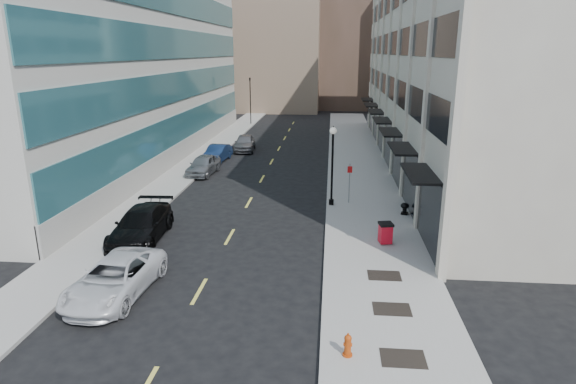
% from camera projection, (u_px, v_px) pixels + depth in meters
% --- Properties ---
extents(ground, '(160.00, 160.00, 0.00)m').
position_uv_depth(ground, '(185.00, 317.00, 17.62)').
color(ground, black).
rests_on(ground, ground).
extents(sidewalk_right, '(5.00, 80.00, 0.15)m').
position_uv_depth(sidewalk_right, '(361.00, 180.00, 36.07)').
color(sidewalk_right, '#99968B').
rests_on(sidewalk_right, ground).
extents(sidewalk_left, '(3.00, 80.00, 0.15)m').
position_uv_depth(sidewalk_left, '(179.00, 176.00, 37.28)').
color(sidewalk_left, '#99968B').
rests_on(sidewalk_left, ground).
extents(building_right, '(15.30, 46.50, 18.25)m').
position_uv_depth(building_right, '(477.00, 56.00, 39.43)').
color(building_right, beige).
rests_on(building_right, ground).
extents(building_left, '(16.14, 46.00, 20.00)m').
position_uv_depth(building_left, '(91.00, 44.00, 42.00)').
color(building_left, beige).
rests_on(building_left, ground).
extents(skyline_tan_near, '(14.00, 18.00, 28.00)m').
position_uv_depth(skyline_tan_near, '(278.00, 22.00, 79.03)').
color(skyline_tan_near, '#7D6652').
rests_on(skyline_tan_near, ground).
extents(skyline_brown, '(12.00, 16.00, 34.00)m').
position_uv_depth(skyline_brown, '(351.00, 4.00, 80.97)').
color(skyline_brown, brown).
rests_on(skyline_brown, ground).
extents(skyline_tan_far, '(12.00, 14.00, 22.00)m').
position_uv_depth(skyline_tan_far, '(231.00, 42.00, 90.29)').
color(skyline_tan_far, '#7D6652').
rests_on(skyline_tan_far, ground).
extents(skyline_stone, '(10.00, 14.00, 20.00)m').
position_uv_depth(skyline_stone, '(414.00, 47.00, 76.34)').
color(skyline_stone, beige).
rests_on(skyline_stone, ground).
extents(grate_near, '(1.40, 1.00, 0.01)m').
position_uv_depth(grate_near, '(403.00, 358.00, 15.01)').
color(grate_near, black).
rests_on(grate_near, sidewalk_right).
extents(grate_mid, '(1.40, 1.00, 0.01)m').
position_uv_depth(grate_mid, '(392.00, 309.00, 17.88)').
color(grate_mid, black).
rests_on(grate_mid, sidewalk_right).
extents(grate_far, '(1.40, 1.00, 0.01)m').
position_uv_depth(grate_far, '(384.00, 276.00, 20.56)').
color(grate_far, black).
rests_on(grate_far, sidewalk_right).
extents(road_centerline, '(0.15, 68.20, 0.01)m').
position_uv_depth(road_centerline, '(256.00, 190.00, 33.87)').
color(road_centerline, '#D8CC4C').
rests_on(road_centerline, ground).
extents(traffic_signal, '(0.66, 0.66, 6.98)m').
position_uv_depth(traffic_signal, '(250.00, 81.00, 62.37)').
color(traffic_signal, black).
rests_on(traffic_signal, ground).
extents(car_white_van, '(2.81, 5.47, 1.48)m').
position_uv_depth(car_white_van, '(115.00, 278.00, 19.01)').
color(car_white_van, silver).
rests_on(car_white_van, ground).
extents(car_black_pickup, '(2.52, 5.67, 1.62)m').
position_uv_depth(car_black_pickup, '(141.00, 225.00, 24.68)').
color(car_black_pickup, black).
rests_on(car_black_pickup, ground).
extents(car_silver_sedan, '(2.17, 4.62, 1.53)m').
position_uv_depth(car_silver_sedan, '(203.00, 165.00, 37.90)').
color(car_silver_sedan, gray).
rests_on(car_silver_sedan, ground).
extents(car_blue_sedan, '(1.98, 4.48, 1.43)m').
position_uv_depth(car_blue_sedan, '(217.00, 153.00, 42.46)').
color(car_blue_sedan, '#13264A').
rests_on(car_blue_sedan, ground).
extents(car_grey_sedan, '(2.27, 4.79, 1.58)m').
position_uv_depth(car_grey_sedan, '(245.00, 143.00, 46.93)').
color(car_grey_sedan, slate).
rests_on(car_grey_sedan, ground).
extents(fire_hydrant, '(0.32, 0.32, 0.78)m').
position_uv_depth(fire_hydrant, '(348.00, 345.00, 15.05)').
color(fire_hydrant, '#BF410D').
rests_on(fire_hydrant, sidewalk_right).
extents(trash_bin, '(0.77, 0.80, 1.07)m').
position_uv_depth(trash_bin, '(385.00, 232.00, 23.89)').
color(trash_bin, red).
rests_on(trash_bin, sidewalk_right).
extents(lamppost, '(0.41, 0.41, 4.97)m').
position_uv_depth(lamppost, '(332.00, 159.00, 29.28)').
color(lamppost, black).
rests_on(lamppost, sidewalk_right).
extents(sign_post, '(0.30, 0.07, 2.53)m').
position_uv_depth(sign_post, '(350.00, 178.00, 30.02)').
color(sign_post, slate).
rests_on(sign_post, sidewalk_right).
extents(urn_planter, '(0.50, 0.50, 0.70)m').
position_uv_depth(urn_planter, '(405.00, 207.00, 28.20)').
color(urn_planter, black).
rests_on(urn_planter, sidewalk_right).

